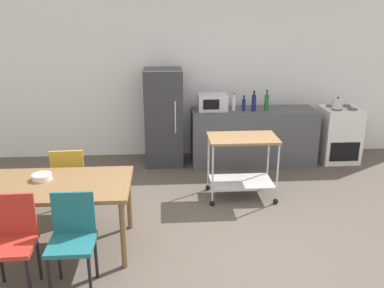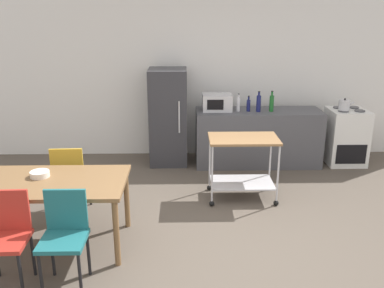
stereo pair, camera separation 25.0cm
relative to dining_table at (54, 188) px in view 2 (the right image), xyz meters
The scene contains 17 objects.
ground_plane 1.79m from the dining_table, ahead, with size 12.00×12.00×0.00m, color brown.
back_wall 3.55m from the dining_table, 61.46° to the left, with size 8.40×0.12×2.90m, color white.
kitchen_counter 3.54m from the dining_table, 43.72° to the left, with size 2.00×0.64×0.90m, color #4C4C51.
dining_table is the anchor object (origin of this frame).
chair_red 0.71m from the dining_table, 110.87° to the right, with size 0.41×0.41×0.89m.
chair_teal 0.72m from the dining_table, 67.30° to the right, with size 0.40×0.40×0.89m.
chair_mustard 0.75m from the dining_table, 92.26° to the left, with size 0.41×0.41×0.89m.
stove_oven 4.71m from the dining_table, 31.58° to the left, with size 0.60×0.61×0.92m.
refrigerator 2.78m from the dining_table, 66.51° to the left, with size 0.60×0.63×1.55m.
kitchen_cart 2.42m from the dining_table, 28.19° to the left, with size 0.91×0.57×0.85m.
microwave 3.13m from the dining_table, 52.62° to the left, with size 0.46×0.35×0.26m.
bottle_soy_sauce 3.29m from the dining_table, 47.26° to the left, with size 0.06×0.06×0.28m.
bottle_hot_sauce 3.39m from the dining_table, 45.25° to the left, with size 0.06×0.06×0.25m.
bottle_soda 3.48m from the dining_table, 43.10° to the left, with size 0.07×0.07×0.32m.
bottle_olive_oil 3.65m from the dining_table, 41.03° to the left, with size 0.07×0.07×0.33m.
fruit_bowl 0.23m from the dining_table, 146.53° to the left, with size 0.20×0.20×0.06m, color white.
kettle 4.56m from the dining_table, 31.31° to the left, with size 0.24×0.17×0.19m.
Camera 2 is at (-0.30, -3.84, 2.44)m, focal length 38.91 mm.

